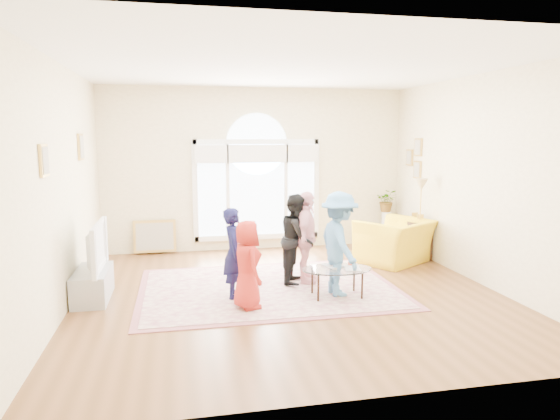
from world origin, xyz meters
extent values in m
plane|color=brown|center=(0.00, 0.00, 0.00)|extent=(6.00, 6.00, 0.00)
plane|color=#F5E8BC|center=(0.00, 3.00, 1.60)|extent=(6.00, 0.00, 6.00)
plane|color=#F5E8BC|center=(0.00, -3.00, 1.60)|extent=(6.00, 0.00, 6.00)
plane|color=#F5E8BC|center=(-3.00, 0.00, 1.60)|extent=(0.00, 6.00, 6.00)
plane|color=#F5E8BC|center=(3.00, 0.00, 1.60)|extent=(0.00, 6.00, 6.00)
plane|color=white|center=(0.00, 0.00, 3.20)|extent=(6.00, 6.00, 0.00)
cube|color=white|center=(0.00, 2.96, 0.25)|extent=(2.50, 0.08, 0.10)
cube|color=white|center=(0.00, 2.96, 2.15)|extent=(2.50, 0.08, 0.10)
cube|color=white|center=(-1.22, 2.96, 1.20)|extent=(0.10, 0.08, 2.00)
cube|color=white|center=(1.22, 2.96, 1.20)|extent=(0.10, 0.08, 2.00)
cube|color=#C6E2FF|center=(-0.90, 2.96, 1.20)|extent=(0.55, 0.02, 1.80)
cube|color=#C6E2FF|center=(0.90, 2.96, 1.20)|extent=(0.55, 0.02, 1.80)
cube|color=#C6E2FF|center=(0.00, 2.96, 1.20)|extent=(1.10, 0.02, 1.80)
cylinder|color=#C6E2FF|center=(0.00, 2.96, 2.10)|extent=(1.20, 0.02, 1.20)
cube|color=white|center=(-0.59, 2.95, 1.20)|extent=(0.07, 0.04, 1.80)
cube|color=white|center=(0.59, 2.95, 1.20)|extent=(0.07, 0.04, 1.80)
cube|color=white|center=(-0.90, 2.88, 1.92)|extent=(0.65, 0.12, 0.35)
cube|color=white|center=(0.00, 2.88, 1.92)|extent=(1.20, 0.12, 0.35)
cube|color=white|center=(0.90, 2.88, 1.92)|extent=(0.65, 0.12, 0.35)
cube|color=tan|center=(-2.98, 1.30, 2.10)|extent=(0.03, 0.34, 0.40)
cube|color=#ADA38E|center=(-2.96, 1.30, 2.10)|extent=(0.01, 0.28, 0.34)
cube|color=tan|center=(-2.98, -0.90, 2.00)|extent=(0.03, 0.30, 0.36)
cube|color=#ADA38E|center=(-2.96, -0.90, 2.00)|extent=(0.01, 0.24, 0.30)
cube|color=tan|center=(2.98, 2.05, 2.05)|extent=(0.03, 0.28, 0.34)
cube|color=#ADA38E|center=(2.96, 2.05, 2.05)|extent=(0.01, 0.22, 0.28)
cube|color=tan|center=(2.98, 2.05, 1.62)|extent=(0.03, 0.28, 0.34)
cube|color=#ADA38E|center=(2.96, 2.05, 1.62)|extent=(0.01, 0.22, 0.28)
cube|color=tan|center=(2.98, 2.40, 1.84)|extent=(0.03, 0.26, 0.32)
cube|color=#ADA38E|center=(2.96, 2.40, 1.84)|extent=(0.01, 0.20, 0.26)
cube|color=#C2AF97|center=(-0.25, 0.28, 0.01)|extent=(3.60, 2.60, 0.02)
cube|color=#905157|center=(-0.25, 0.28, 0.01)|extent=(3.80, 2.80, 0.01)
cube|color=#979A9F|center=(-2.75, 0.30, 0.21)|extent=(0.45, 1.00, 0.42)
imported|color=black|center=(-2.75, 0.30, 0.75)|extent=(0.15, 1.15, 0.66)
cube|color=#536DDE|center=(-2.66, 0.30, 0.75)|extent=(0.02, 0.94, 0.54)
ellipsoid|color=silver|center=(0.62, -0.30, 0.41)|extent=(1.00, 0.66, 0.02)
cylinder|color=black|center=(0.94, -0.13, 0.20)|extent=(0.03, 0.03, 0.40)
cylinder|color=black|center=(0.31, -0.11, 0.20)|extent=(0.03, 0.03, 0.40)
cylinder|color=black|center=(0.93, -0.49, 0.20)|extent=(0.03, 0.03, 0.40)
cylinder|color=black|center=(0.30, -0.47, 0.20)|extent=(0.03, 0.03, 0.40)
imported|color=#B2A58C|center=(0.49, -0.25, 0.43)|extent=(0.30, 0.34, 0.03)
imported|color=#B2A58C|center=(0.71, -0.38, 0.43)|extent=(0.27, 0.33, 0.02)
cylinder|color=#D84B2D|center=(0.84, -0.22, 0.48)|extent=(0.07, 0.07, 0.12)
imported|color=yellow|center=(2.24, 1.35, 0.39)|extent=(1.57, 1.53, 0.78)
cube|color=black|center=(2.78, 1.58, 0.35)|extent=(0.40, 0.50, 0.70)
cylinder|color=black|center=(2.74, 1.40, 0.01)|extent=(0.20, 0.20, 0.02)
cylinder|color=gold|center=(2.74, 1.40, 0.68)|extent=(0.02, 0.02, 1.35)
cone|color=#CCB284|center=(2.74, 1.40, 1.40)|extent=(0.26, 0.26, 0.22)
cylinder|color=white|center=(2.70, 2.78, 0.35)|extent=(0.20, 0.20, 0.70)
imported|color=#33722D|center=(2.70, 2.78, 0.93)|extent=(0.54, 0.51, 0.47)
cube|color=tan|center=(-2.01, 2.90, 0.00)|extent=(0.80, 0.14, 0.62)
imported|color=#B2261E|center=(-0.69, -0.52, 0.60)|extent=(0.49, 0.64, 1.17)
imported|color=#111139|center=(-0.80, -0.03, 0.65)|extent=(0.37, 0.50, 1.26)
imported|color=black|center=(0.23, 0.48, 0.71)|extent=(0.73, 0.81, 1.38)
imported|color=#FAAEB4|center=(0.36, 0.43, 0.73)|extent=(0.60, 0.90, 1.42)
imported|color=#518CC4|center=(0.67, -0.23, 0.76)|extent=(0.62, 1.00, 1.48)
camera|label=1|loc=(-1.54, -6.81, 2.27)|focal=32.00mm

